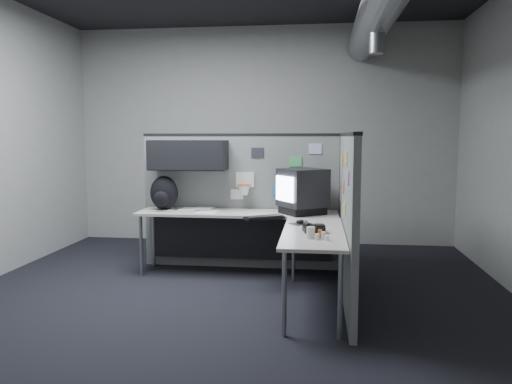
# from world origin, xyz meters

# --- Properties ---
(room) EXTENTS (5.62, 5.62, 3.22)m
(room) POSITION_xyz_m (0.56, 0.00, 2.10)
(room) COLOR black
(room) RESTS_ON ground
(partition_back) EXTENTS (2.44, 0.42, 1.63)m
(partition_back) POSITION_xyz_m (-0.25, 1.23, 1.00)
(partition_back) COLOR slate
(partition_back) RESTS_ON ground
(partition_right) EXTENTS (0.07, 2.23, 1.63)m
(partition_right) POSITION_xyz_m (1.10, 0.22, 0.82)
(partition_right) COLOR slate
(partition_right) RESTS_ON ground
(desk) EXTENTS (2.31, 2.11, 0.73)m
(desk) POSITION_xyz_m (0.15, 0.70, 0.61)
(desk) COLOR #B7B3A5
(desk) RESTS_ON ground
(monitor) EXTENTS (0.62, 0.62, 0.51)m
(monitor) POSITION_xyz_m (0.65, 0.93, 0.99)
(monitor) COLOR black
(monitor) RESTS_ON desk
(keyboard) EXTENTS (0.44, 0.36, 0.04)m
(keyboard) POSITION_xyz_m (0.26, 0.51, 0.75)
(keyboard) COLOR black
(keyboard) RESTS_ON desk
(mouse) EXTENTS (0.25, 0.25, 0.04)m
(mouse) POSITION_xyz_m (0.65, 0.28, 0.74)
(mouse) COLOR black
(mouse) RESTS_ON desk
(phone) EXTENTS (0.21, 0.23, 0.09)m
(phone) POSITION_xyz_m (0.78, -0.14, 0.77)
(phone) COLOR black
(phone) RESTS_ON desk
(bottles) EXTENTS (0.12, 0.14, 0.07)m
(bottles) POSITION_xyz_m (0.85, -0.44, 0.76)
(bottles) COLOR silver
(bottles) RESTS_ON desk
(cup) EXTENTS (0.08, 0.08, 0.10)m
(cup) POSITION_xyz_m (0.76, -0.42, 0.78)
(cup) COLOR beige
(cup) RESTS_ON desk
(papers) EXTENTS (0.76, 0.54, 0.01)m
(papers) POSITION_xyz_m (-0.66, 1.05, 0.74)
(papers) COLOR white
(papers) RESTS_ON desk
(backpack) EXTENTS (0.39, 0.37, 0.40)m
(backpack) POSITION_xyz_m (-0.98, 1.02, 0.93)
(backpack) COLOR black
(backpack) RESTS_ON desk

